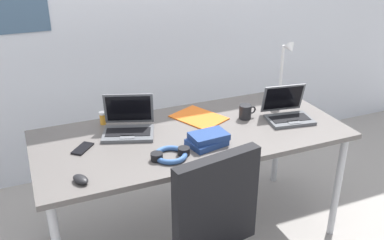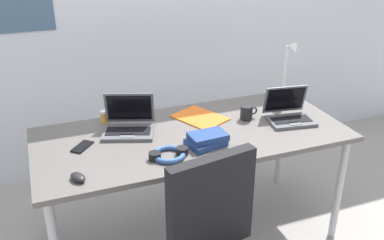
# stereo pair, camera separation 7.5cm
# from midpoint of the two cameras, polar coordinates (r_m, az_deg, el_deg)

# --- Properties ---
(ground_plane) EXTENTS (12.00, 12.00, 0.00)m
(ground_plane) POSITION_cam_midpoint_polar(r_m,az_deg,el_deg) (2.92, 0.76, -14.77)
(ground_plane) COLOR gray
(wall_back) EXTENTS (6.00, 0.13, 2.60)m
(wall_back) POSITION_cam_midpoint_polar(r_m,az_deg,el_deg) (3.34, -6.33, 15.10)
(wall_back) COLOR silver
(wall_back) RESTS_ON ground_plane
(desk) EXTENTS (1.80, 0.80, 0.74)m
(desk) POSITION_cam_midpoint_polar(r_m,az_deg,el_deg) (2.53, 0.85, -2.81)
(desk) COLOR #595451
(desk) RESTS_ON ground_plane
(desk_lamp) EXTENTS (0.12, 0.18, 0.40)m
(desk_lamp) POSITION_cam_midpoint_polar(r_m,az_deg,el_deg) (3.01, 13.26, 6.39)
(desk_lamp) COLOR white
(desk_lamp) RESTS_ON desk
(laptop_near_lamp) EXTENTS (0.35, 0.32, 0.22)m
(laptop_near_lamp) POSITION_cam_midpoint_polar(r_m,az_deg,el_deg) (2.52, -7.53, -0.63)
(laptop_near_lamp) COLOR #515459
(laptop_near_lamp) RESTS_ON desk
(laptop_front_right) EXTENTS (0.30, 0.27, 0.20)m
(laptop_front_right) POSITION_cam_midpoint_polar(r_m,az_deg,el_deg) (2.72, 13.50, 0.75)
(laptop_front_right) COLOR #515459
(laptop_front_right) RESTS_ON desk
(computer_mouse) EXTENTS (0.09, 0.11, 0.03)m
(computer_mouse) POSITION_cam_midpoint_polar(r_m,az_deg,el_deg) (2.12, -13.88, -7.36)
(computer_mouse) COLOR black
(computer_mouse) RESTS_ON desk
(cell_phone) EXTENTS (0.14, 0.14, 0.01)m
(cell_phone) POSITION_cam_midpoint_polar(r_m,az_deg,el_deg) (2.41, -13.45, -3.46)
(cell_phone) COLOR black
(cell_phone) RESTS_ON desk
(headphones) EXTENTS (0.21, 0.18, 0.04)m
(headphones) POSITION_cam_midpoint_polar(r_m,az_deg,el_deg) (2.25, -2.15, -4.56)
(headphones) COLOR #335999
(headphones) RESTS_ON desk
(pill_bottle) EXTENTS (0.04, 0.04, 0.08)m
(pill_bottle) POSITION_cam_midpoint_polar(r_m,az_deg,el_deg) (2.66, -10.78, 0.43)
(pill_bottle) COLOR gold
(pill_bottle) RESTS_ON desk
(book_stack) EXTENTS (0.23, 0.19, 0.07)m
(book_stack) POSITION_cam_midpoint_polar(r_m,az_deg,el_deg) (2.36, 2.88, -2.60)
(book_stack) COLOR navy
(book_stack) RESTS_ON desk
(paper_folder_far_corner) EXTENTS (0.34, 0.38, 0.01)m
(paper_folder_far_corner) POSITION_cam_midpoint_polar(r_m,az_deg,el_deg) (2.69, 1.83, 0.32)
(paper_folder_far_corner) COLOR orange
(paper_folder_far_corner) RESTS_ON desk
(coffee_mug) EXTENTS (0.11, 0.08, 0.09)m
(coffee_mug) POSITION_cam_midpoint_polar(r_m,az_deg,el_deg) (2.69, 8.04, 0.99)
(coffee_mug) COLOR black
(coffee_mug) RESTS_ON desk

